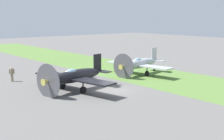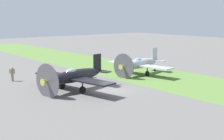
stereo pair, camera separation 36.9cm
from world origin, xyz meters
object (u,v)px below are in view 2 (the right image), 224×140
Objects in this scene: airplane_lead at (74,76)px; airplane_wingman at (140,64)px; ground_crew_chief at (12,74)px; fuel_drum at (90,74)px.

airplane_wingman is (2.26, -11.57, -0.08)m from airplane_lead.
ground_crew_chief is (6.46, 14.78, -0.55)m from airplane_wingman.
airplane_lead reaches higher than ground_crew_chief.
ground_crew_chief is at bearing 9.58° from airplane_lead.
fuel_drum is at bearing 61.04° from airplane_wingman.
ground_crew_chief is 9.33m from fuel_drum.
fuel_drum is (2.38, 6.40, -1.01)m from airplane_wingman.
airplane_wingman is 16.14m from ground_crew_chief.
airplane_lead is 7.03m from fuel_drum.
ground_crew_chief reaches higher than fuel_drum.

